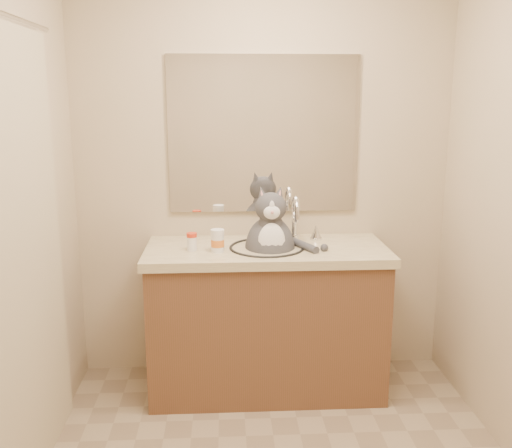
{
  "coord_description": "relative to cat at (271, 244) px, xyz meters",
  "views": [
    {
      "loc": [
        -0.23,
        -2.09,
        1.67
      ],
      "look_at": [
        -0.08,
        0.65,
        1.05
      ],
      "focal_mm": 40.0,
      "sensor_mm": 36.0,
      "label": 1
    }
  ],
  "objects": [
    {
      "name": "room",
      "position": [
        -0.02,
        -0.95,
        0.33
      ],
      "size": [
        2.22,
        2.52,
        2.42
      ],
      "color": "gray",
      "rests_on": "ground"
    },
    {
      "name": "vanity",
      "position": [
        -0.02,
        0.02,
        -0.43
      ],
      "size": [
        1.34,
        0.59,
        1.12
      ],
      "color": "brown",
      "rests_on": "ground"
    },
    {
      "name": "mirror",
      "position": [
        -0.02,
        0.29,
        0.58
      ],
      "size": [
        1.1,
        0.02,
        0.9
      ],
      "primitive_type": "cube",
      "color": "white",
      "rests_on": "room"
    },
    {
      "name": "shower_curtain",
      "position": [
        -1.07,
        -0.85,
        0.16
      ],
      "size": [
        0.02,
        1.3,
        1.93
      ],
      "color": "beige",
      "rests_on": "ground"
    },
    {
      "name": "cat",
      "position": [
        0.0,
        0.0,
        0.0
      ],
      "size": [
        0.39,
        0.31,
        0.55
      ],
      "rotation": [
        0.0,
        0.0,
        0.0
      ],
      "color": "#45454A",
      "rests_on": "vanity"
    },
    {
      "name": "pill_bottle_redcap",
      "position": [
        -0.43,
        -0.03,
        0.03
      ],
      "size": [
        0.07,
        0.07,
        0.1
      ],
      "rotation": [
        0.0,
        0.0,
        -0.23
      ],
      "color": "white",
      "rests_on": "vanity"
    },
    {
      "name": "pill_bottle_orange",
      "position": [
        -0.29,
        -0.07,
        0.04
      ],
      "size": [
        0.09,
        0.09,
        0.12
      ],
      "rotation": [
        0.0,
        0.0,
        0.35
      ],
      "color": "white",
      "rests_on": "vanity"
    },
    {
      "name": "grey_canister",
      "position": [
        -0.28,
        0.0,
        0.02
      ],
      "size": [
        0.06,
        0.06,
        0.08
      ],
      "rotation": [
        0.0,
        0.0,
        -0.17
      ],
      "color": "slate",
      "rests_on": "vanity"
    }
  ]
}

